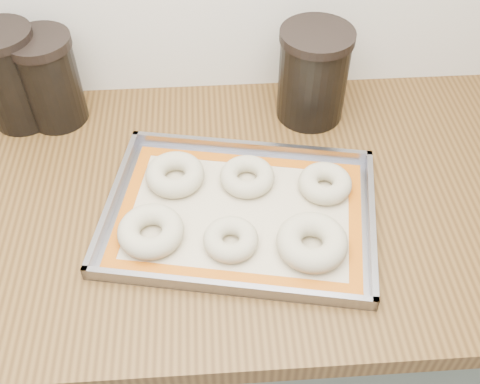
{
  "coord_description": "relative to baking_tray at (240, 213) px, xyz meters",
  "views": [
    {
      "loc": [
        0.08,
        0.99,
        1.65
      ],
      "look_at": [
        0.12,
        1.62,
        0.96
      ],
      "focal_mm": 42.0,
      "sensor_mm": 36.0,
      "label": 1
    }
  ],
  "objects": [
    {
      "name": "bagel_front_left",
      "position": [
        -0.15,
        -0.04,
        0.02
      ],
      "size": [
        0.12,
        0.12,
        0.04
      ],
      "primitive_type": "torus",
      "rotation": [
        0.0,
        0.0,
        0.07
      ],
      "color": "#BCB291",
      "rests_on": "baking_mat"
    },
    {
      "name": "canister_mid",
      "position": [
        -0.35,
        0.29,
        0.09
      ],
      "size": [
        0.12,
        0.12,
        0.19
      ],
      "color": "black",
      "rests_on": "countertop"
    },
    {
      "name": "bagel_front_mid",
      "position": [
        -0.02,
        -0.07,
        0.01
      ],
      "size": [
        0.12,
        0.12,
        0.03
      ],
      "primitive_type": "torus",
      "rotation": [
        0.0,
        0.0,
        -0.36
      ],
      "color": "#BCB291",
      "rests_on": "baking_mat"
    },
    {
      "name": "canister_right",
      "position": [
        0.16,
        0.27,
        0.09
      ],
      "size": [
        0.14,
        0.14,
        0.19
      ],
      "color": "black",
      "rests_on": "countertop"
    },
    {
      "name": "cabinet",
      "position": [
        -0.12,
        0.05,
        -0.48
      ],
      "size": [
        3.0,
        0.65,
        0.86
      ],
      "primitive_type": "cube",
      "color": "slate",
      "rests_on": "floor"
    },
    {
      "name": "bagel_back_left",
      "position": [
        -0.11,
        0.09,
        0.02
      ],
      "size": [
        0.12,
        0.12,
        0.04
      ],
      "primitive_type": "torus",
      "rotation": [
        0.0,
        0.0,
        -0.17
      ],
      "color": "#BCB291",
      "rests_on": "baking_mat"
    },
    {
      "name": "bagel_front_right",
      "position": [
        0.11,
        -0.09,
        0.02
      ],
      "size": [
        0.16,
        0.16,
        0.04
      ],
      "primitive_type": "torus",
      "rotation": [
        0.0,
        0.0,
        -0.47
      ],
      "color": "#BCB291",
      "rests_on": "baking_mat"
    },
    {
      "name": "baking_mat",
      "position": [
        0.0,
        0.0,
        -0.0
      ],
      "size": [
        0.47,
        0.36,
        0.0
      ],
      "rotation": [
        0.0,
        0.0,
        -0.19
      ],
      "color": "#C6B793",
      "rests_on": "baking_tray"
    },
    {
      "name": "canister_left",
      "position": [
        -0.42,
        0.29,
        0.09
      ],
      "size": [
        0.13,
        0.13,
        0.2
      ],
      "color": "black",
      "rests_on": "countertop"
    },
    {
      "name": "countertop",
      "position": [
        -0.12,
        0.05,
        -0.03
      ],
      "size": [
        3.06,
        0.68,
        0.04
      ],
      "primitive_type": "cube",
      "color": "brown",
      "rests_on": "cabinet"
    },
    {
      "name": "bagel_back_mid",
      "position": [
        0.02,
        0.07,
        0.01
      ],
      "size": [
        0.1,
        0.1,
        0.03
      ],
      "primitive_type": "torus",
      "rotation": [
        0.0,
        0.0,
        0.05
      ],
      "color": "#BCB291",
      "rests_on": "baking_mat"
    },
    {
      "name": "baking_tray",
      "position": [
        0.0,
        0.0,
        0.0
      ],
      "size": [
        0.51,
        0.41,
        0.03
      ],
      "rotation": [
        0.0,
        0.0,
        -0.19
      ],
      "color": "gray",
      "rests_on": "countertop"
    },
    {
      "name": "bagel_back_right",
      "position": [
        0.16,
        0.05,
        0.01
      ],
      "size": [
        0.1,
        0.1,
        0.03
      ],
      "primitive_type": "torus",
      "rotation": [
        0.0,
        0.0,
        0.1
      ],
      "color": "#BCB291",
      "rests_on": "baking_mat"
    }
  ]
}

